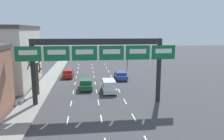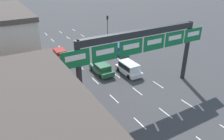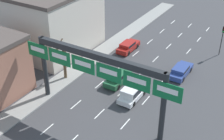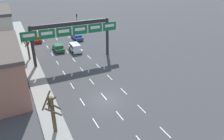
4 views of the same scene
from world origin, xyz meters
The scene contains 8 objects.
lane_dashes centered at (0.00, 13.50, 0.01)m, with size 6.72×67.00×0.01m.
sign_gantry centered at (0.00, 15.76, 5.89)m, with size 18.39×0.69×7.75m.
car_blue centered at (4.74, 28.58, 0.74)m, with size 1.89×4.79×1.37m.
car_red centered at (-4.81, 31.31, 0.76)m, with size 1.81×4.64×1.42m.
suv_white centered at (1.74, 20.49, 0.96)m, with size 1.90×4.41×1.72m.
car_green centered at (-1.51, 22.51, 0.80)m, with size 1.89×4.43×1.50m.
traffic_light_near_gantry centered at (7.57, 37.29, 3.25)m, with size 0.30×0.35×4.54m.
tree_bare_second centered at (-8.03, 19.97, 2.79)m, with size 1.80×2.10×5.14m.
Camera 1 is at (-1.35, -9.51, 8.69)m, focal length 35.00 mm.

